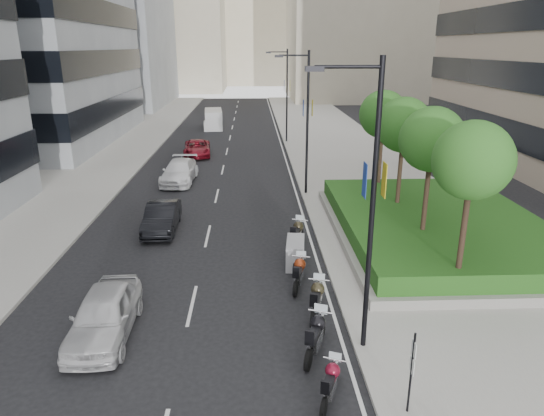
{
  "coord_description": "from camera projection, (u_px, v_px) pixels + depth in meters",
  "views": [
    {
      "loc": [
        0.83,
        -12.17,
        9.21
      ],
      "look_at": [
        1.73,
        9.37,
        2.0
      ],
      "focal_mm": 32.0,
      "sensor_mm": 36.0,
      "label": 1
    }
  ],
  "objects": [
    {
      "name": "motorcycle_5",
      "position": [
        295.0,
        253.0,
        21.32
      ],
      "size": [
        0.98,
        2.0,
        1.15
      ],
      "rotation": [
        0.0,
        0.0,
        1.46
      ],
      "color": "black",
      "rests_on": "ground"
    },
    {
      "name": "tree_3",
      "position": [
        383.0,
        115.0,
        28.2
      ],
      "size": [
        2.8,
        2.8,
        6.3
      ],
      "color": "#332319",
      "rests_on": "planter"
    },
    {
      "name": "sidewalk_right",
      "position": [
        344.0,
        154.0,
        43.18
      ],
      "size": [
        10.0,
        100.0,
        0.15
      ],
      "primitive_type": "cube",
      "color": "#9E9B93",
      "rests_on": "ground"
    },
    {
      "name": "motorcycle_2",
      "position": [
        316.0,
        335.0,
        15.15
      ],
      "size": [
        1.08,
        2.27,
        1.19
      ],
      "rotation": [
        0.0,
        0.0,
        1.2
      ],
      "color": "black",
      "rests_on": "ground"
    },
    {
      "name": "building_cream_left",
      "position": [
        162.0,
        8.0,
        103.07
      ],
      "size": [
        26.0,
        24.0,
        34.0
      ],
      "primitive_type": "cube",
      "color": "#B7AD93",
      "rests_on": "ground"
    },
    {
      "name": "tree_0",
      "position": [
        473.0,
        161.0,
        16.83
      ],
      "size": [
        2.8,
        2.8,
        6.3
      ],
      "color": "#332319",
      "rests_on": "planter"
    },
    {
      "name": "car_c",
      "position": [
        179.0,
        172.0,
        34.37
      ],
      "size": [
        2.37,
        5.37,
        1.53
      ],
      "primitive_type": "imported",
      "rotation": [
        0.0,
        0.0,
        -0.04
      ],
      "color": "white",
      "rests_on": "ground"
    },
    {
      "name": "lamp_post_1",
      "position": [
        305.0,
        117.0,
        30.04
      ],
      "size": [
        2.34,
        0.45,
        9.0
      ],
      "color": "black",
      "rests_on": "ground"
    },
    {
      "name": "car_b",
      "position": [
        162.0,
        217.0,
        25.29
      ],
      "size": [
        1.61,
        4.43,
        1.45
      ],
      "primitive_type": "imported",
      "rotation": [
        0.0,
        0.0,
        0.02
      ],
      "color": "black",
      "rests_on": "ground"
    },
    {
      "name": "parking_sign",
      "position": [
        412.0,
        369.0,
        12.26
      ],
      "size": [
        0.06,
        0.32,
        2.5
      ],
      "color": "black",
      "rests_on": "ground"
    },
    {
      "name": "lane_centre",
      "position": [
        226.0,
        156.0,
        42.79
      ],
      "size": [
        0.12,
        100.0,
        0.01
      ],
      "primitive_type": "cube",
      "color": "silver",
      "rests_on": "ground"
    },
    {
      "name": "hedge",
      "position": [
        438.0,
        222.0,
        23.99
      ],
      "size": [
        9.4,
        13.4,
        0.8
      ],
      "primitive_type": "cube",
      "color": "#235017",
      "rests_on": "planter"
    },
    {
      "name": "sidewalk_left",
      "position": [
        106.0,
        156.0,
        42.35
      ],
      "size": [
        8.0,
        100.0,
        0.15
      ],
      "primitive_type": "cube",
      "color": "#9E9B93",
      "rests_on": "ground"
    },
    {
      "name": "motorcycle_1",
      "position": [
        331.0,
        382.0,
        13.18
      ],
      "size": [
        0.91,
        1.85,
        0.97
      ],
      "rotation": [
        0.0,
        0.0,
        1.19
      ],
      "color": "black",
      "rests_on": "ground"
    },
    {
      "name": "motorcycle_4",
      "position": [
        299.0,
        273.0,
        19.4
      ],
      "size": [
        0.83,
        2.19,
        1.11
      ],
      "rotation": [
        0.0,
        0.0,
        1.32
      ],
      "color": "black",
      "rests_on": "ground"
    },
    {
      "name": "ground",
      "position": [
        227.0,
        372.0,
        14.43
      ],
      "size": [
        160.0,
        160.0,
        0.0
      ],
      "primitive_type": "plane",
      "color": "black",
      "rests_on": "ground"
    },
    {
      "name": "car_d",
      "position": [
        197.0,
        148.0,
        42.73
      ],
      "size": [
        2.68,
        5.08,
        1.36
      ],
      "primitive_type": "imported",
      "rotation": [
        0.0,
        0.0,
        0.09
      ],
      "color": "maroon",
      "rests_on": "ground"
    },
    {
      "name": "building_grey_far",
      "position": [
        90.0,
        7.0,
        75.05
      ],
      "size": [
        22.0,
        26.0,
        30.0
      ],
      "primitive_type": "cube",
      "color": "gray",
      "rests_on": "ground"
    },
    {
      "name": "motorcycle_6",
      "position": [
        297.0,
        234.0,
        23.36
      ],
      "size": [
        1.0,
        2.27,
        1.17
      ],
      "rotation": [
        0.0,
        0.0,
        1.25
      ],
      "color": "black",
      "rests_on": "ground"
    },
    {
      "name": "delivery_van",
      "position": [
        213.0,
        120.0,
        56.8
      ],
      "size": [
        2.36,
        5.26,
        2.14
      ],
      "rotation": [
        0.0,
        0.0,
        0.08
      ],
      "color": "#ADAEB0",
      "rests_on": "ground"
    },
    {
      "name": "lamp_post_2",
      "position": [
        285.0,
        91.0,
        47.09
      ],
      "size": [
        2.34,
        0.45,
        9.0
      ],
      "color": "black",
      "rests_on": "ground"
    },
    {
      "name": "motorcycle_3",
      "position": [
        317.0,
        299.0,
        17.33
      ],
      "size": [
        0.89,
        2.27,
        1.15
      ],
      "rotation": [
        0.0,
        0.0,
        1.31
      ],
      "color": "black",
      "rests_on": "ground"
    },
    {
      "name": "lane_edge",
      "position": [
        284.0,
        155.0,
        43.0
      ],
      "size": [
        0.12,
        100.0,
        0.01
      ],
      "primitive_type": "cube",
      "color": "silver",
      "rests_on": "ground"
    },
    {
      "name": "lamp_post_0",
      "position": [
        368.0,
        198.0,
        13.93
      ],
      "size": [
        2.34,
        0.45,
        9.0
      ],
      "color": "black",
      "rests_on": "ground"
    },
    {
      "name": "tree_1",
      "position": [
        432.0,
        140.0,
        20.62
      ],
      "size": [
        2.8,
        2.8,
        6.3
      ],
      "color": "#332319",
      "rests_on": "planter"
    },
    {
      "name": "planter",
      "position": [
        437.0,
        233.0,
        24.18
      ],
      "size": [
        10.0,
        14.0,
        0.4
      ],
      "primitive_type": "cube",
      "color": "gray",
      "rests_on": "sidewalk_right"
    },
    {
      "name": "building_cream_centre",
      "position": [
        255.0,
        5.0,
        122.18
      ],
      "size": [
        30.0,
        24.0,
        38.0
      ],
      "primitive_type": "cube",
      "color": "#B7AD93",
      "rests_on": "ground"
    },
    {
      "name": "car_a",
      "position": [
        104.0,
        314.0,
        16.03
      ],
      "size": [
        1.95,
        4.67,
        1.58
      ],
      "primitive_type": "imported",
      "rotation": [
        0.0,
        0.0,
        0.02
      ],
      "color": "silver",
      "rests_on": "ground"
    },
    {
      "name": "tree_2",
      "position": [
        404.0,
        125.0,
        24.41
      ],
      "size": [
        2.8,
        2.8,
        6.3
      ],
      "color": "#332319",
      "rests_on": "planter"
    }
  ]
}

